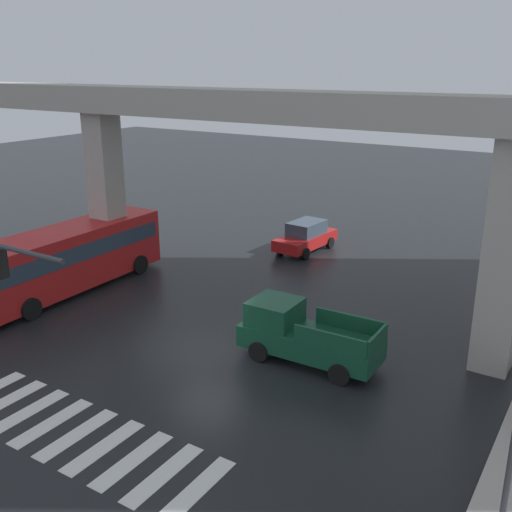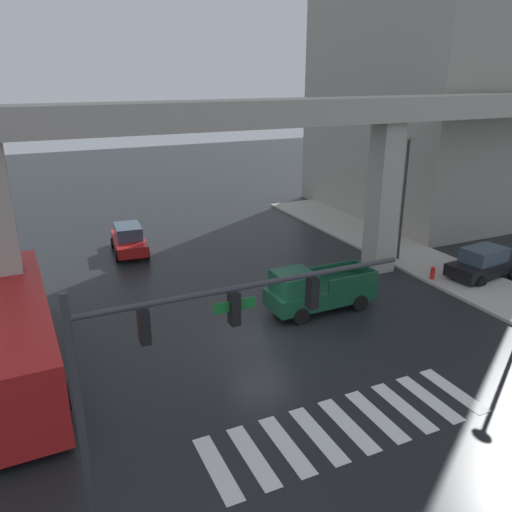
# 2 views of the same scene
# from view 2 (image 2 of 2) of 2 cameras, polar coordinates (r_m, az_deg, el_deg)

# --- Properties ---
(ground_plane) EXTENTS (120.00, 120.00, 0.00)m
(ground_plane) POSITION_cam_2_polar(r_m,az_deg,el_deg) (21.72, 0.70, -9.08)
(ground_plane) COLOR black
(crosswalk_stripes) EXTENTS (9.35, 2.80, 0.01)m
(crosswalk_stripes) POSITION_cam_2_polar(r_m,az_deg,el_deg) (17.24, 10.17, -18.00)
(crosswalk_stripes) COLOR silver
(crosswalk_stripes) RESTS_ON ground
(elevated_overpass) EXTENTS (50.27, 2.11, 9.32)m
(elevated_overpass) POSITION_cam_2_polar(r_m,az_deg,el_deg) (23.23, -4.07, 13.32)
(elevated_overpass) COLOR #ADA89E
(elevated_overpass) RESTS_ON ground
(sidewalk_east) EXTENTS (4.00, 36.00, 0.15)m
(sidewalk_east) POSITION_cam_2_polar(r_m,az_deg,el_deg) (30.04, 20.80, -1.86)
(sidewalk_east) COLOR #ADA89E
(sidewalk_east) RESTS_ON ground
(pickup_truck) EXTENTS (5.13, 2.15, 2.08)m
(pickup_truck) POSITION_cam_2_polar(r_m,az_deg,el_deg) (23.84, 6.60, -3.85)
(pickup_truck) COLOR #14472D
(pickup_truck) RESTS_ON ground
(city_bus) EXTENTS (2.94, 10.84, 2.99)m
(city_bus) POSITION_cam_2_polar(r_m,az_deg,el_deg) (20.49, -25.37, -7.61)
(city_bus) COLOR red
(city_bus) RESTS_ON ground
(sedan_red) EXTENTS (2.23, 4.43, 1.72)m
(sedan_red) POSITION_cam_2_polar(r_m,az_deg,el_deg) (32.30, -13.95, 1.81)
(sedan_red) COLOR red
(sedan_red) RESTS_ON ground
(sedan_black) EXTENTS (4.47, 2.32, 1.72)m
(sedan_black) POSITION_cam_2_polar(r_m,az_deg,el_deg) (30.03, 23.96, -0.72)
(sedan_black) COLOR black
(sedan_black) RESTS_ON ground
(traffic_signal_mast) EXTENTS (8.69, 0.32, 6.20)m
(traffic_signal_mast) POSITION_cam_2_polar(r_m,az_deg,el_deg) (12.40, -7.39, -8.92)
(traffic_signal_mast) COLOR #38383D
(traffic_signal_mast) RESTS_ON ground
(street_lamp_mid_block) EXTENTS (0.44, 0.70, 7.24)m
(street_lamp_mid_block) POSITION_cam_2_polar(r_m,az_deg,el_deg) (30.07, 16.20, 7.62)
(street_lamp_mid_block) COLOR #38383D
(street_lamp_mid_block) RESTS_ON ground
(fire_hydrant) EXTENTS (0.24, 0.24, 0.85)m
(fire_hydrant) POSITION_cam_2_polar(r_m,az_deg,el_deg) (28.66, 19.01, -1.90)
(fire_hydrant) COLOR red
(fire_hydrant) RESTS_ON ground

